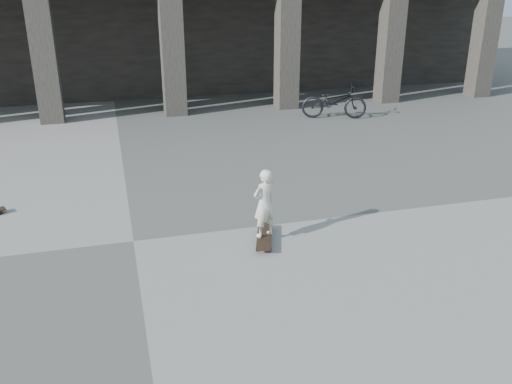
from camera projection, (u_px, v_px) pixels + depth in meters
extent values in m
plane|color=#4C4D4A|center=(133.00, 241.00, 8.61)|extent=(90.00, 90.00, 0.00)
cube|color=black|center=(104.00, 4.00, 20.07)|extent=(28.00, 6.00, 6.00)
cube|color=#292722|center=(44.00, 52.00, 15.06)|extent=(0.65, 0.65, 4.00)
cube|color=#292722|center=(172.00, 47.00, 15.94)|extent=(0.65, 0.65, 4.00)
cube|color=#292722|center=(287.00, 44.00, 16.82)|extent=(0.65, 0.65, 4.00)
cube|color=#292722|center=(391.00, 41.00, 17.69)|extent=(0.65, 0.65, 4.00)
cube|color=#292722|center=(485.00, 38.00, 18.57)|extent=(0.65, 0.65, 4.00)
cube|color=black|center=(264.00, 236.00, 8.58)|extent=(0.52, 1.00, 0.02)
cube|color=#B2B2B7|center=(265.00, 229.00, 8.91)|extent=(0.21, 0.11, 0.03)
cube|color=#B2B2B7|center=(264.00, 248.00, 8.28)|extent=(0.21, 0.11, 0.03)
cylinder|color=black|center=(259.00, 230.00, 8.92)|extent=(0.05, 0.08, 0.07)
cylinder|color=black|center=(271.00, 230.00, 8.91)|extent=(0.05, 0.08, 0.07)
cylinder|color=black|center=(257.00, 249.00, 8.28)|extent=(0.05, 0.08, 0.07)
cylinder|color=black|center=(270.00, 249.00, 8.28)|extent=(0.05, 0.08, 0.07)
cylinder|color=black|center=(0.00, 213.00, 9.56)|extent=(0.07, 0.05, 0.06)
imported|color=beige|center=(265.00, 203.00, 8.37)|extent=(0.47, 0.39, 1.11)
imported|color=black|center=(334.00, 101.00, 16.03)|extent=(2.02, 1.25, 1.00)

